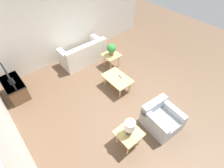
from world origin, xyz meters
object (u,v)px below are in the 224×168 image
at_px(coffee_table, 117,79).
at_px(television, 8,76).
at_px(armchair, 161,118).
at_px(sofa, 84,54).
at_px(tv_stand_chest, 15,88).
at_px(table_lamp, 130,127).
at_px(side_table_lamp, 129,134).
at_px(potted_plant, 111,49).
at_px(side_table_plant, 111,56).

distance_m(coffee_table, television, 3.29).
bearing_deg(television, armchair, -144.47).
xyz_separation_m(sofa, tv_stand_chest, (-0.11, 2.67, -0.02)).
bearing_deg(table_lamp, side_table_lamp, 180.00).
height_order(potted_plant, table_lamp, potted_plant).
distance_m(side_table_lamp, television, 3.88).
height_order(armchair, coffee_table, armchair).
xyz_separation_m(armchair, television, (3.69, 2.64, 0.53)).
height_order(coffee_table, television, television).
distance_m(side_table_lamp, potted_plant, 3.24).
bearing_deg(coffee_table, television, 55.54).
xyz_separation_m(sofa, television, (-0.11, 2.67, 0.49)).
bearing_deg(television, side_table_plant, -103.81).
bearing_deg(television, side_table_lamp, -155.99).
distance_m(side_table_plant, television, 3.42).
relative_size(side_table_lamp, potted_plant, 1.32).
distance_m(side_table_lamp, table_lamp, 0.34).
bearing_deg(sofa, table_lamp, 72.66).
height_order(coffee_table, potted_plant, potted_plant).
relative_size(sofa, coffee_table, 1.81).
bearing_deg(tv_stand_chest, coffee_table, -124.50).
bearing_deg(tv_stand_chest, side_table_lamp, -156.06).
distance_m(side_table_plant, tv_stand_chest, 3.40).
height_order(sofa, potted_plant, potted_plant).
xyz_separation_m(coffee_table, potted_plant, (1.03, -0.62, 0.38)).
relative_size(sofa, potted_plant, 3.96).
bearing_deg(tv_stand_chest, sofa, -87.67).
bearing_deg(sofa, armchair, 88.97).
bearing_deg(side_table_lamp, sofa, -16.84).
height_order(coffee_table, side_table_plant, side_table_plant).
distance_m(armchair, coffee_table, 1.85).
bearing_deg(side_table_plant, television, 76.19).
distance_m(tv_stand_chest, table_lamp, 3.89).
bearing_deg(sofa, television, 1.83).
bearing_deg(sofa, side_table_plant, 123.98).
xyz_separation_m(coffee_table, side_table_lamp, (-1.68, 1.12, 0.05)).
bearing_deg(armchair, table_lamp, 175.73).
relative_size(side_table_plant, side_table_lamp, 1.00).
xyz_separation_m(tv_stand_chest, potted_plant, (-0.81, -3.30, 0.46)).
distance_m(sofa, side_table_lamp, 3.80).
bearing_deg(tv_stand_chest, side_table_plant, -103.83).
distance_m(armchair, side_table_plant, 2.96).
relative_size(sofa, armchair, 1.81).
xyz_separation_m(side_table_lamp, television, (3.53, 1.57, 0.37)).
xyz_separation_m(television, potted_plant, (-0.81, -3.30, -0.05)).
relative_size(side_table_lamp, tv_stand_chest, 0.59).
xyz_separation_m(side_table_plant, television, (0.81, 3.30, 0.37)).
distance_m(potted_plant, table_lamp, 3.22).
relative_size(side_table_plant, table_lamp, 1.33).
relative_size(armchair, television, 1.03).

